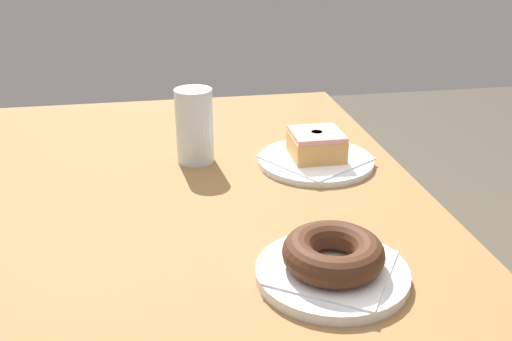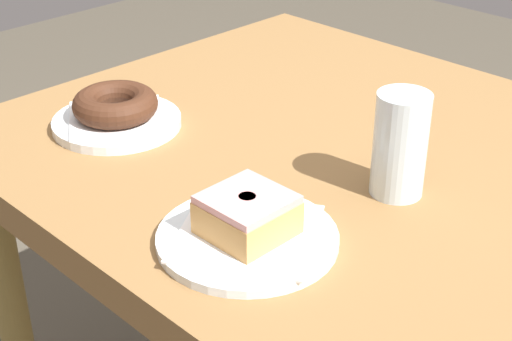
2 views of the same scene
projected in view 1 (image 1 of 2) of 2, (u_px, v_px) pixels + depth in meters
The scene contains 8 objects.
table at pixel (179, 233), 1.00m from camera, with size 1.01×0.81×0.78m.
plate_chocolate_ring at pixel (332, 273), 0.72m from camera, with size 0.19×0.19×0.01m, color silver.
napkin_chocolate_ring at pixel (332, 267), 0.72m from camera, with size 0.14×0.14×0.00m, color white.
donut_chocolate_ring at pixel (333, 253), 0.71m from camera, with size 0.13×0.13×0.04m, color #422415.
plate_glazed_square at pixel (316, 161), 1.06m from camera, with size 0.21×0.21×0.01m, color white.
napkin_glazed_square at pixel (316, 157), 1.05m from camera, with size 0.15×0.15×0.00m, color white.
donut_glazed_square at pixel (316, 144), 1.04m from camera, with size 0.09×0.09×0.05m.
water_glass at pixel (194, 126), 1.04m from camera, with size 0.07×0.07×0.13m, color silver.
Camera 1 is at (-0.89, 0.02, 1.19)m, focal length 40.93 mm.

